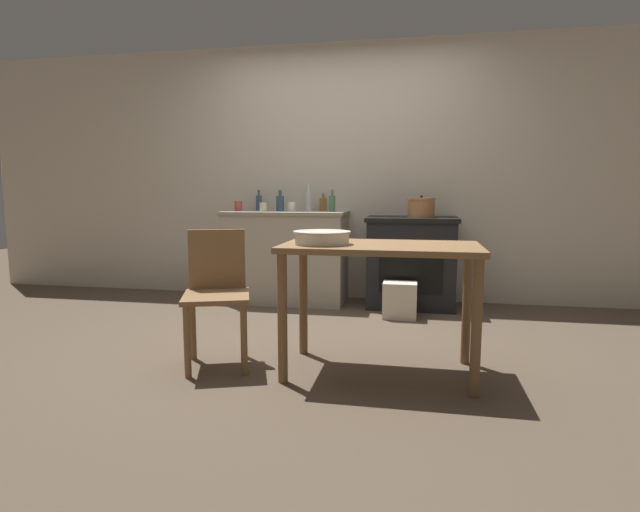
{
  "coord_description": "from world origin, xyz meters",
  "views": [
    {
      "loc": [
        0.75,
        -3.49,
        1.1
      ],
      "look_at": [
        0.0,
        0.36,
        0.59
      ],
      "focal_mm": 28.0,
      "sensor_mm": 36.0,
      "label": 1
    }
  ],
  "objects": [
    {
      "name": "ground_plane",
      "position": [
        0.0,
        0.0,
        0.0
      ],
      "size": [
        14.0,
        14.0,
        0.0
      ],
      "primitive_type": "plane",
      "color": "brown"
    },
    {
      "name": "wall_back",
      "position": [
        0.0,
        1.58,
        1.27
      ],
      "size": [
        8.0,
        0.07,
        2.55
      ],
      "color": "beige",
      "rests_on": "ground_plane"
    },
    {
      "name": "counter_cabinet",
      "position": [
        -0.52,
        1.27,
        0.45
      ],
      "size": [
        1.2,
        0.59,
        0.9
      ],
      "color": "#B2A893",
      "rests_on": "ground_plane"
    },
    {
      "name": "stove",
      "position": [
        0.7,
        1.28,
        0.43
      ],
      "size": [
        0.85,
        0.58,
        0.86
      ],
      "color": "black",
      "rests_on": "ground_plane"
    },
    {
      "name": "work_table",
      "position": [
        0.54,
        -0.55,
        0.66
      ],
      "size": [
        1.16,
        0.63,
        0.79
      ],
      "color": "olive",
      "rests_on": "ground_plane"
    },
    {
      "name": "chair",
      "position": [
        -0.48,
        -0.58,
        0.47
      ],
      "size": [
        0.51,
        0.51,
        0.85
      ],
      "rotation": [
        0.0,
        0.0,
        0.34
      ],
      "color": "olive",
      "rests_on": "ground_plane"
    },
    {
      "name": "flour_sack",
      "position": [
        0.62,
        0.81,
        0.16
      ],
      "size": [
        0.29,
        0.2,
        0.31
      ],
      "primitive_type": "cube",
      "color": "beige",
      "rests_on": "ground_plane"
    },
    {
      "name": "stock_pot",
      "position": [
        0.79,
        1.22,
        0.95
      ],
      "size": [
        0.26,
        0.26,
        0.2
      ],
      "color": "#B77A47",
      "rests_on": "stove"
    },
    {
      "name": "mixing_bowl_large",
      "position": [
        0.2,
        -0.61,
        0.83
      ],
      "size": [
        0.34,
        0.34,
        0.08
      ],
      "color": "silver",
      "rests_on": "work_table"
    },
    {
      "name": "bottle_far_left",
      "position": [
        -0.85,
        1.45,
        0.98
      ],
      "size": [
        0.06,
        0.06,
        0.21
      ],
      "color": "#3D5675",
      "rests_on": "counter_cabinet"
    },
    {
      "name": "bottle_left",
      "position": [
        -0.18,
        1.48,
        0.97
      ],
      "size": [
        0.07,
        0.07,
        0.17
      ],
      "color": "olive",
      "rests_on": "counter_cabinet"
    },
    {
      "name": "bottle_mid_left",
      "position": [
        -0.32,
        1.41,
        1.0
      ],
      "size": [
        0.07,
        0.07,
        0.27
      ],
      "color": "silver",
      "rests_on": "counter_cabinet"
    },
    {
      "name": "bottle_center_left",
      "position": [
        -0.59,
        1.32,
        0.98
      ],
      "size": [
        0.08,
        0.08,
        0.21
      ],
      "color": "#3D5675",
      "rests_on": "counter_cabinet"
    },
    {
      "name": "bottle_center",
      "position": [
        -0.06,
        1.29,
        0.98
      ],
      "size": [
        0.06,
        0.06,
        0.21
      ],
      "color": "#517F5B",
      "rests_on": "counter_cabinet"
    },
    {
      "name": "cup_center_right",
      "position": [
        -0.45,
        1.23,
        0.95
      ],
      "size": [
        0.07,
        0.07,
        0.09
      ],
      "primitive_type": "cylinder",
      "color": "silver",
      "rests_on": "counter_cabinet"
    },
    {
      "name": "cup_mid_right",
      "position": [
        -0.71,
        1.15,
        0.94
      ],
      "size": [
        0.07,
        0.07,
        0.09
      ],
      "primitive_type": "cylinder",
      "color": "beige",
      "rests_on": "counter_cabinet"
    },
    {
      "name": "cup_right",
      "position": [
        -1.0,
        1.24,
        0.95
      ],
      "size": [
        0.08,
        0.08,
        0.1
      ],
      "primitive_type": "cylinder",
      "color": "#B74C42",
      "rests_on": "counter_cabinet"
    }
  ]
}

